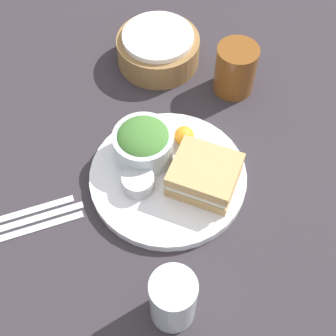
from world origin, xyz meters
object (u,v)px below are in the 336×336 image
Objects in this scene: drink_glass at (235,69)px; spoon at (30,211)px; dressing_cup at (138,182)px; salad_bowl at (143,143)px; fork at (33,229)px; plate at (168,177)px; knife at (32,219)px; water_glass at (173,300)px; sandwich at (205,175)px; bread_basket at (158,48)px.

drink_glass is 0.67× the size of spoon.
dressing_cup reaches higher than spoon.
spoon is (-0.19, -0.11, -0.05)m from salad_bowl.
fork is at bearing -136.86° from drink_glass.
plate reaches higher than knife.
plate is 2.72× the size of drink_glass.
salad_bowl is at bearing -161.74° from fork.
fork is at bearing 90.00° from knife.
salad_bowl reaches higher than dressing_cup.
spoon is (-0.19, -0.04, -0.03)m from dressing_cup.
spoon is (-0.01, 0.02, 0.00)m from knife.
sandwich is at bearing 77.03° from water_glass.
salad_bowl is at bearing 84.64° from dressing_cup.
sandwich is 1.28× the size of salad_bowl.
spoon is (-0.01, 0.03, 0.00)m from fork.
dressing_cup is at bearing -175.43° from sandwich.
knife is 0.29m from water_glass.
dressing_cup is at bearing 177.91° from knife.
salad_bowl is 0.23m from spoon.
plate is at bearing -119.43° from drink_glass.
knife is at bearing 148.46° from water_glass.
fork is at bearing 150.79° from water_glass.
plate is 4.96× the size of dressing_cup.
knife is (-0.20, -0.39, -0.03)m from bread_basket.
bread_basket is 0.54m from water_glass.
dressing_cup is at bearing -94.13° from bread_basket.
drink_glass is at bearing -25.20° from bread_basket.
dressing_cup reaches higher than knife.
sandwich is 0.81× the size of fork.
dressing_cup is (-0.05, -0.03, 0.02)m from plate.
sandwich is 0.77× the size of knife.
water_glass reaches higher than drink_glass.
bread_basket reaches higher than dressing_cup.
sandwich is 0.22m from water_glass.
salad_bowl reaches higher than spoon.
fork is at bearing 90.00° from spoon.
plate is at bearing 175.83° from spoon.
water_glass is at bearing -73.29° from dressing_cup.
bread_basket is (-0.16, 0.07, -0.02)m from drink_glass.
water_glass is (0.06, -0.28, 0.00)m from salad_bowl.
dressing_cup is 0.50× the size of water_glass.
bread_basket is 1.52× the size of water_glass.
drink_glass reaches higher than plate.
knife is at bearing -138.85° from drink_glass.
spoon is (-0.24, -0.07, -0.01)m from plate.
bread_basket is 0.96× the size of knife.
bread_basket is at bearing 94.19° from water_glass.
plate is 0.07m from sandwich.
water_glass is at bearing -85.81° from bread_basket.
drink_glass reaches higher than knife.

